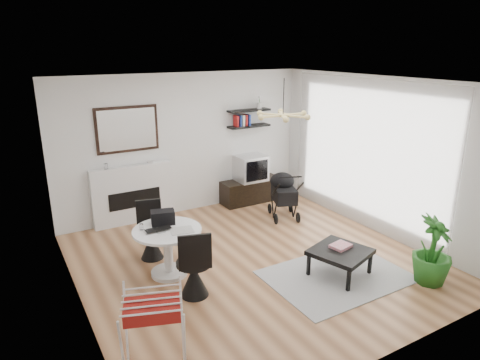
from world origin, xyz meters
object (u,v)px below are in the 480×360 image
potted_plant (433,250)px  coffee_table (340,253)px  crt_tv (250,168)px  dining_table (168,245)px  fireplace (133,187)px  stroller (283,196)px  drying_rack (154,336)px  tv_console (251,191)px

potted_plant → coffee_table: bearing=140.6°
crt_tv → dining_table: size_ratio=0.62×
coffee_table → crt_tv: bearing=81.5°
fireplace → dining_table: size_ratio=2.23×
fireplace → coffee_table: 3.93m
crt_tv → stroller: bearing=-83.2°
fireplace → crt_tv: 2.44m
crt_tv → potted_plant: size_ratio=0.62×
drying_rack → potted_plant: (3.91, -0.20, 0.01)m
tv_console → stroller: (0.10, -1.01, 0.17)m
tv_console → stroller: stroller is taller
crt_tv → drying_rack: bearing=-132.1°
dining_table → drying_rack: bearing=-114.8°
stroller → potted_plant: size_ratio=0.98×
tv_console → potted_plant: 4.05m
fireplace → drying_rack: (-1.00, -3.97, -0.21)m
crt_tv → potted_plant: bearing=-83.4°
dining_table → coffee_table: (2.11, -1.25, -0.12)m
crt_tv → tv_console: bearing=8.2°
crt_tv → potted_plant: (0.47, -4.01, -0.26)m
stroller → dining_table: bearing=-138.7°
crt_tv → dining_table: (-2.59, -1.98, -0.28)m
tv_console → crt_tv: size_ratio=2.13×
tv_console → dining_table: dining_table is taller
tv_console → potted_plant: potted_plant is taller
crt_tv → drying_rack: 5.14m
drying_rack → dining_table: bearing=84.9°
tv_console → coffee_table: tv_console is taller
crt_tv → dining_table: crt_tv is taller
tv_console → drying_rack: drying_rack is taller
crt_tv → stroller: crt_tv is taller
tv_console → stroller: size_ratio=1.35×
tv_console → fireplace: bearing=176.3°
crt_tv → dining_table: 3.27m
tv_console → coffee_table: size_ratio=1.39×
fireplace → stroller: 2.83m
stroller → crt_tv: bearing=118.5°
dining_table → tv_console: bearing=37.2°
crt_tv → drying_rack: crt_tv is taller
crt_tv → potted_plant: 4.05m
fireplace → coffee_table: size_ratio=2.33×
drying_rack → crt_tv: bearing=67.6°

